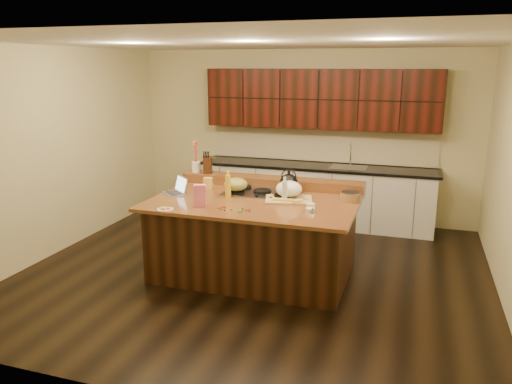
% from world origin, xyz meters
% --- Properties ---
extents(room, '(5.52, 5.02, 2.72)m').
position_xyz_m(room, '(0.00, 0.00, 1.35)').
color(room, black).
rests_on(room, ground).
extents(island, '(2.40, 1.60, 0.92)m').
position_xyz_m(island, '(0.00, 0.00, 0.46)').
color(island, black).
rests_on(island, ground).
extents(back_ledge, '(2.40, 0.30, 0.12)m').
position_xyz_m(back_ledge, '(0.00, 0.70, 0.98)').
color(back_ledge, black).
rests_on(back_ledge, island).
extents(cooktop, '(0.92, 0.52, 0.05)m').
position_xyz_m(cooktop, '(0.00, 0.30, 0.94)').
color(cooktop, gray).
rests_on(cooktop, island).
extents(back_counter, '(3.70, 0.66, 2.40)m').
position_xyz_m(back_counter, '(0.30, 2.23, 0.98)').
color(back_counter, silver).
rests_on(back_counter, ground).
extents(kettle, '(0.23, 0.23, 0.19)m').
position_xyz_m(kettle, '(0.30, 0.43, 1.06)').
color(kettle, black).
rests_on(kettle, cooktop).
extents(green_bowl, '(0.33, 0.33, 0.16)m').
position_xyz_m(green_bowl, '(-0.30, 0.17, 1.04)').
color(green_bowl, olive).
rests_on(green_bowl, cooktop).
extents(laptop, '(0.39, 0.38, 0.21)m').
position_xyz_m(laptop, '(-0.99, -0.04, 0.98)').
color(laptop, '#B7B7BC').
rests_on(laptop, island).
extents(oil_bottle, '(0.07, 0.07, 0.27)m').
position_xyz_m(oil_bottle, '(-0.33, -0.00, 1.06)').
color(oil_bottle, gold).
rests_on(oil_bottle, island).
extents(vinegar_bottle, '(0.08, 0.08, 0.25)m').
position_xyz_m(vinegar_bottle, '(0.36, -0.01, 1.04)').
color(vinegar_bottle, silver).
rests_on(vinegar_bottle, island).
extents(wooden_tray, '(0.62, 0.51, 0.22)m').
position_xyz_m(wooden_tray, '(0.38, 0.13, 1.02)').
color(wooden_tray, tan).
rests_on(wooden_tray, island).
extents(ramekin_a, '(0.12, 0.12, 0.04)m').
position_xyz_m(ramekin_a, '(0.73, -0.30, 0.94)').
color(ramekin_a, white).
rests_on(ramekin_a, island).
extents(ramekin_b, '(0.12, 0.12, 0.04)m').
position_xyz_m(ramekin_b, '(0.70, -0.12, 0.94)').
color(ramekin_b, white).
rests_on(ramekin_b, island).
extents(ramekin_c, '(0.13, 0.13, 0.04)m').
position_xyz_m(ramekin_c, '(1.15, 0.35, 0.94)').
color(ramekin_c, white).
rests_on(ramekin_c, island).
extents(strainer_bowl, '(0.30, 0.30, 0.09)m').
position_xyz_m(strainer_bowl, '(1.08, 0.28, 0.97)').
color(strainer_bowl, '#996B3F').
rests_on(strainer_bowl, island).
extents(kitchen_timer, '(0.11, 0.11, 0.07)m').
position_xyz_m(kitchen_timer, '(0.76, -0.34, 0.96)').
color(kitchen_timer, silver).
rests_on(kitchen_timer, island).
extents(pink_bag, '(0.15, 0.12, 0.25)m').
position_xyz_m(pink_bag, '(-0.48, -0.48, 1.05)').
color(pink_bag, pink).
rests_on(pink_bag, island).
extents(candy_plate, '(0.21, 0.21, 0.01)m').
position_xyz_m(candy_plate, '(-0.80, -0.71, 0.93)').
color(candy_plate, white).
rests_on(candy_plate, island).
extents(package_box, '(0.12, 0.10, 0.15)m').
position_xyz_m(package_box, '(-0.72, 0.30, 1.00)').
color(package_box, gold).
rests_on(package_box, island).
extents(utensil_crock, '(0.13, 0.13, 0.14)m').
position_xyz_m(utensil_crock, '(-1.07, 0.70, 1.11)').
color(utensil_crock, white).
rests_on(utensil_crock, back_ledge).
extents(knife_block, '(0.16, 0.20, 0.22)m').
position_xyz_m(knife_block, '(-0.90, 0.70, 1.15)').
color(knife_block, black).
rests_on(knife_block, back_ledge).
extents(gumdrop_0, '(0.02, 0.02, 0.02)m').
position_xyz_m(gumdrop_0, '(-0.17, -0.54, 0.93)').
color(gumdrop_0, red).
rests_on(gumdrop_0, island).
extents(gumdrop_1, '(0.02, 0.02, 0.02)m').
position_xyz_m(gumdrop_1, '(0.03, -0.59, 0.93)').
color(gumdrop_1, '#198C26').
rests_on(gumdrop_1, island).
extents(gumdrop_2, '(0.02, 0.02, 0.02)m').
position_xyz_m(gumdrop_2, '(-0.20, -0.44, 0.93)').
color(gumdrop_2, red).
rests_on(gumdrop_2, island).
extents(gumdrop_3, '(0.02, 0.02, 0.02)m').
position_xyz_m(gumdrop_3, '(0.00, -0.55, 0.93)').
color(gumdrop_3, '#198C26').
rests_on(gumdrop_3, island).
extents(gumdrop_4, '(0.02, 0.02, 0.02)m').
position_xyz_m(gumdrop_4, '(-0.00, -0.42, 0.93)').
color(gumdrop_4, red).
rests_on(gumdrop_4, island).
extents(gumdrop_5, '(0.02, 0.02, 0.02)m').
position_xyz_m(gumdrop_5, '(-0.11, -0.50, 0.93)').
color(gumdrop_5, '#198C26').
rests_on(gumdrop_5, island).
extents(gumdrop_6, '(0.02, 0.02, 0.02)m').
position_xyz_m(gumdrop_6, '(0.06, -0.47, 0.93)').
color(gumdrop_6, red).
rests_on(gumdrop_6, island).
extents(gumdrop_7, '(0.02, 0.02, 0.02)m').
position_xyz_m(gumdrop_7, '(0.10, -0.50, 0.93)').
color(gumdrop_7, '#198C26').
rests_on(gumdrop_7, island).
extents(gumdrop_8, '(0.02, 0.02, 0.02)m').
position_xyz_m(gumdrop_8, '(-0.23, -0.43, 0.93)').
color(gumdrop_8, red).
rests_on(gumdrop_8, island).
extents(gumdrop_9, '(0.02, 0.02, 0.02)m').
position_xyz_m(gumdrop_9, '(-0.21, -0.52, 0.93)').
color(gumdrop_9, '#198C26').
rests_on(gumdrop_9, island).
extents(gumdrop_10, '(0.02, 0.02, 0.02)m').
position_xyz_m(gumdrop_10, '(0.09, -0.44, 0.93)').
color(gumdrop_10, red).
rests_on(gumdrop_10, island).
extents(gumdrop_11, '(0.02, 0.02, 0.02)m').
position_xyz_m(gumdrop_11, '(0.03, -0.53, 0.93)').
color(gumdrop_11, '#198C26').
rests_on(gumdrop_11, island).
extents(gumdrop_12, '(0.02, 0.02, 0.02)m').
position_xyz_m(gumdrop_12, '(-0.26, -0.49, 0.93)').
color(gumdrop_12, red).
rests_on(gumdrop_12, island).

